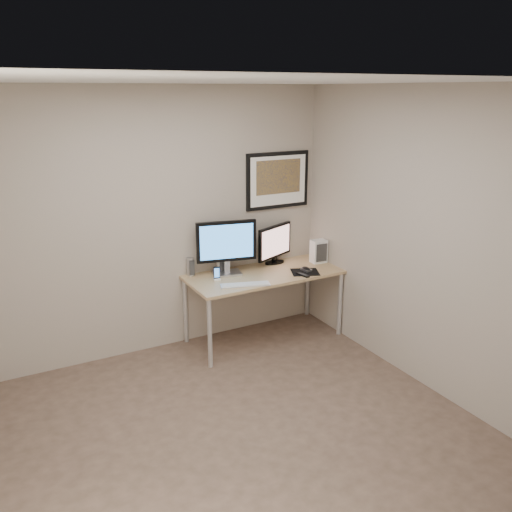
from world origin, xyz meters
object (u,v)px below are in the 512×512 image
Objects in this scene: fan_unit at (319,251)px; speaker_right at (220,264)px; desk at (264,279)px; monitor_large at (226,245)px; phone_dock at (217,273)px; monitor_tv at (275,243)px; keyboard at (245,285)px; speaker_left at (191,267)px; framed_art at (278,180)px.

speaker_right is at bearing 173.50° from fan_unit.
desk is at bearing -172.73° from fan_unit.
monitor_large is 4.42× the size of phone_dock.
monitor_large is 3.34× the size of speaker_right.
monitor_tv is 1.06× the size of keyboard.
speaker_left is at bearing 169.05° from monitor_large.
speaker_right is at bearing 71.19° from phone_dock.
fan_unit is at bearing -39.24° from framed_art.
fan_unit reaches higher than keyboard.
monitor_tv is at bearing -5.12° from speaker_left.
desk is 0.48m from speaker_right.
phone_dock reaches higher than keyboard.
phone_dock is 1.22m from fan_unit.
speaker_left is 1.42m from fan_unit.
desk is at bearing -136.54° from framed_art.
desk is at bearing -44.00° from speaker_right.
monitor_large is 0.49m from keyboard.
fan_unit reaches higher than desk.
speaker_right is at bearing 125.76° from monitor_large.
framed_art reaches higher than phone_dock.
desk is at bearing -161.69° from monitor_tv.
monitor_tv is at bearing 160.06° from fan_unit.
keyboard is (0.35, -0.53, -0.08)m from speaker_left.
desk is 6.36× the size of fan_unit.
speaker_left is at bearing 156.39° from desk.
keyboard is at bearing -140.83° from framed_art.
phone_dock is (-0.51, 0.05, 0.13)m from desk.
keyboard is (0.05, -0.47, -0.08)m from speaker_right.
desk is 8.77× the size of speaker_right.
phone_dock is 0.33m from keyboard.
speaker_left is 0.31m from speaker_right.
phone_dock is at bearing 174.49° from desk.
keyboard is at bearing -76.08° from monitor_large.
desk is 0.54m from monitor_large.
desk is 8.66× the size of speaker_left.
speaker_left is (-0.69, 0.30, 0.16)m from desk.
speaker_left is at bearing 141.30° from keyboard.
speaker_right is at bearing -173.23° from framed_art.
framed_art is 5.43× the size of phone_dock.
framed_art is 1.23× the size of monitor_large.
speaker_right is 1.32× the size of phone_dock.
monitor_tv reaches higher than keyboard.
monitor_tv is at bearing 41.69° from desk.
speaker_left reaches higher than speaker_right.
monitor_tv reaches higher than phone_dock.
monitor_large is 0.63m from monitor_tv.
monitor_tv is at bearing 27.33° from phone_dock.
framed_art reaches higher than desk.
fan_unit is at bearing 3.19° from desk.
keyboard is at bearing -165.75° from monitor_tv.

